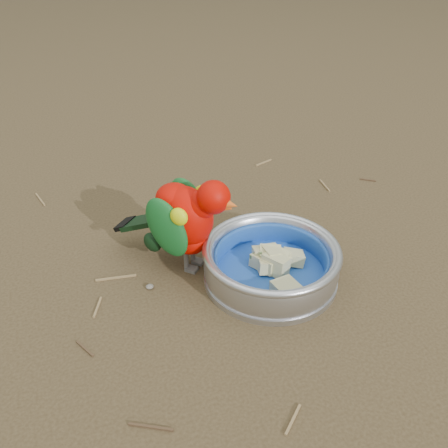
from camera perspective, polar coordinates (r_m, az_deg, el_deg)
name	(u,v)px	position (r m, az deg, el deg)	size (l,w,h in m)	color
ground	(287,305)	(0.75, 7.20, -9.21)	(60.00, 60.00, 0.00)	#473822
food_bowl	(270,275)	(0.79, 5.31, -5.85)	(0.21, 0.21, 0.02)	#B2B2BA
bowl_wall	(271,260)	(0.77, 5.43, -4.13)	(0.21, 0.21, 0.04)	#B2B2BA
fruit_wedges	(271,264)	(0.78, 5.40, -4.54)	(0.13, 0.13, 0.03)	#C6C288
lory_parrot	(186,224)	(0.78, -4.37, -0.02)	(0.09, 0.20, 0.16)	#C10800
ground_debris	(267,309)	(0.74, 4.90, -9.60)	(0.90, 0.80, 0.01)	olive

